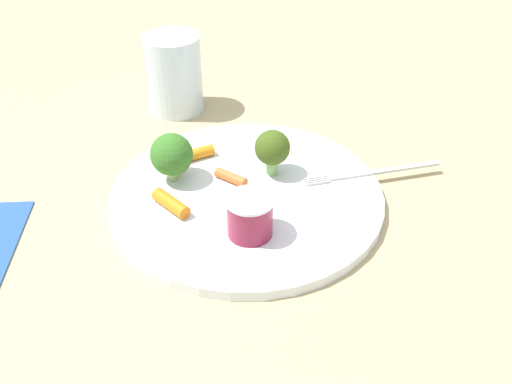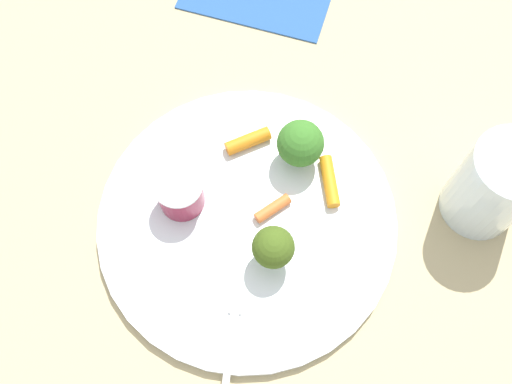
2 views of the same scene
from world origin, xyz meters
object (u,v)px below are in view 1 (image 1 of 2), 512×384
object	(u,v)px
broccoli_floret_0	(272,149)
fork	(370,173)
broccoli_floret_1	(172,155)
sauce_cup	(250,216)
carrot_stick_1	(192,155)
carrot_stick_0	(171,203)
drinking_glass	(174,74)
plate	(246,197)
carrot_stick_2	(231,177)

from	to	relation	value
broccoli_floret_0	fork	world-z (taller)	broccoli_floret_0
broccoli_floret_1	fork	world-z (taller)	broccoli_floret_1
sauce_cup	broccoli_floret_0	bearing A→B (deg)	-41.96
broccoli_floret_1	carrot_stick_1	xyz separation A→B (m)	(0.03, -0.03, -0.03)
carrot_stick_1	fork	size ratio (longest dim) A/B	0.34
carrot_stick_0	drinking_glass	xyz separation A→B (m)	(0.22, -0.10, 0.03)
plate	broccoli_floret_0	world-z (taller)	broccoli_floret_0
plate	fork	xyz separation A→B (m)	(-0.04, -0.14, 0.01)
broccoli_floret_0	drinking_glass	bearing A→B (deg)	7.12
carrot_stick_0	carrot_stick_2	xyz separation A→B (m)	(0.01, -0.08, -0.00)
carrot_stick_0	plate	bearing A→B (deg)	-98.85
carrot_stick_1	carrot_stick_2	bearing A→B (deg)	-162.02
sauce_cup	carrot_stick_0	world-z (taller)	sauce_cup
fork	drinking_glass	distance (m)	0.30
broccoli_floret_0	carrot_stick_1	size ratio (longest dim) A/B	1.01
fork	plate	bearing A→B (deg)	74.89
drinking_glass	broccoli_floret_0	bearing A→B (deg)	-172.88
broccoli_floret_0	carrot_stick_0	bearing A→B (deg)	92.58
carrot_stick_1	carrot_stick_0	bearing A→B (deg)	142.65
broccoli_floret_1	broccoli_floret_0	bearing A→B (deg)	-113.16
broccoli_floret_0	carrot_stick_2	xyz separation A→B (m)	(0.01, 0.05, -0.03)
carrot_stick_1	fork	bearing A→B (deg)	-127.21
broccoli_floret_0	broccoli_floret_1	xyz separation A→B (m)	(0.04, 0.10, -0.00)
plate	sauce_cup	bearing A→B (deg)	154.80
sauce_cup	drinking_glass	distance (m)	0.30
sauce_cup	carrot_stick_2	world-z (taller)	sauce_cup
sauce_cup	fork	size ratio (longest dim) A/B	0.30
carrot_stick_2	carrot_stick_0	bearing A→B (deg)	99.98
carrot_stick_0	drinking_glass	world-z (taller)	drinking_glass
broccoli_floret_0	sauce_cup	bearing A→B (deg)	138.04
carrot_stick_1	fork	distance (m)	0.21
sauce_cup	broccoli_floret_1	size ratio (longest dim) A/B	0.85
carrot_stick_1	sauce_cup	bearing A→B (deg)	178.67
broccoli_floret_0	carrot_stick_2	world-z (taller)	broccoli_floret_0
sauce_cup	plate	bearing A→B (deg)	-25.20
fork	sauce_cup	bearing A→B (deg)	97.92
sauce_cup	broccoli_floret_1	bearing A→B (deg)	13.78
carrot_stick_2	drinking_glass	distance (m)	0.21
carrot_stick_0	drinking_glass	size ratio (longest dim) A/B	0.46
broccoli_floret_1	carrot_stick_0	bearing A→B (deg)	154.57
broccoli_floret_0	broccoli_floret_1	size ratio (longest dim) A/B	0.96
broccoli_floret_0	carrot_stick_1	world-z (taller)	broccoli_floret_0
carrot_stick_0	carrot_stick_2	bearing A→B (deg)	-80.02
broccoli_floret_0	drinking_glass	size ratio (longest dim) A/B	0.52
plate	carrot_stick_2	distance (m)	0.03
sauce_cup	drinking_glass	bearing A→B (deg)	-8.66
broccoli_floret_1	carrot_stick_1	world-z (taller)	broccoli_floret_1
broccoli_floret_0	fork	distance (m)	0.12
plate	fork	world-z (taller)	fork
carrot_stick_1	carrot_stick_2	xyz separation A→B (m)	(-0.06, -0.02, -0.00)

